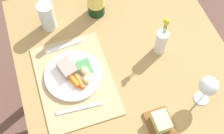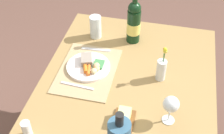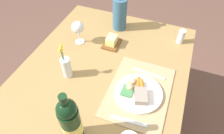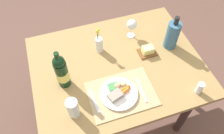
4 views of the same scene
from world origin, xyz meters
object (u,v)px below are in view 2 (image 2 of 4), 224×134
at_px(salt_shaker, 27,129).
at_px(water_tumbler, 96,28).
at_px(dining_table, 126,97).
at_px(fork, 96,49).
at_px(dinner_plate, 89,66).
at_px(wine_bottle, 134,23).
at_px(flower_vase, 161,69).
at_px(butter_dish, 124,118).
at_px(knife, 77,86).
at_px(wine_glass, 171,105).

height_order(salt_shaker, water_tumbler, water_tumbler).
height_order(dining_table, fork, fork).
distance_m(dinner_plate, salt_shaker, 0.52).
relative_size(fork, water_tumbler, 1.20).
bearing_deg(salt_shaker, wine_bottle, 157.29).
relative_size(dinner_plate, flower_vase, 1.13).
distance_m(dinner_plate, butter_dish, 0.42).
xyz_separation_m(flower_vase, wine_bottle, (-0.30, -0.21, 0.06)).
xyz_separation_m(knife, salt_shaker, (0.35, -0.12, 0.04)).
bearing_deg(dining_table, knife, -72.21).
height_order(salt_shaker, butter_dish, salt_shaker).
height_order(knife, wine_bottle, wine_bottle).
relative_size(salt_shaker, water_tumbler, 0.64).
distance_m(dining_table, butter_dish, 0.28).
relative_size(knife, wine_glass, 1.20).
relative_size(wine_glass, water_tumbler, 1.07).
bearing_deg(water_tumbler, wine_glass, 41.91).
bearing_deg(wine_glass, flower_vase, -165.95).
bearing_deg(butter_dish, dinner_plate, -140.32).
relative_size(dining_table, butter_dish, 9.33).
relative_size(flower_vase, wine_glass, 1.39).
bearing_deg(water_tumbler, wine_bottle, 92.67).
xyz_separation_m(salt_shaker, flower_vase, (-0.51, 0.55, 0.02)).
height_order(knife, butter_dish, butter_dish).
height_order(salt_shaker, flower_vase, flower_vase).
xyz_separation_m(dining_table, wine_glass, (0.20, 0.24, 0.22)).
relative_size(knife, flower_vase, 0.86).
bearing_deg(dinner_plate, fork, -178.63).
xyz_separation_m(wine_glass, water_tumbler, (-0.57, -0.51, -0.05)).
bearing_deg(wine_glass, dinner_plate, -119.67).
relative_size(salt_shaker, wine_glass, 0.59).
xyz_separation_m(salt_shaker, wine_bottle, (-0.82, 0.34, 0.09)).
distance_m(flower_vase, wine_bottle, 0.37).
height_order(dinner_plate, flower_vase, flower_vase).
relative_size(fork, flower_vase, 0.81).
xyz_separation_m(salt_shaker, butter_dish, (-0.18, 0.41, -0.02)).
height_order(flower_vase, butter_dish, flower_vase).
bearing_deg(dinner_plate, knife, -8.23).
bearing_deg(wine_bottle, butter_dish, 6.24).
distance_m(salt_shaker, wine_bottle, 0.89).
relative_size(dinner_plate, wine_bottle, 0.78).
bearing_deg(fork, dinner_plate, -2.87).
xyz_separation_m(knife, wine_bottle, (-0.47, 0.22, 0.13)).
xyz_separation_m(wine_bottle, water_tumbler, (0.01, -0.24, -0.07)).
distance_m(knife, wine_glass, 0.52).
distance_m(dinner_plate, water_tumbler, 0.31).
distance_m(wine_glass, water_tumbler, 0.77).
bearing_deg(flower_vase, knife, -68.86).
bearing_deg(butter_dish, wine_glass, 103.81).
bearing_deg(water_tumbler, dining_table, 36.15).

